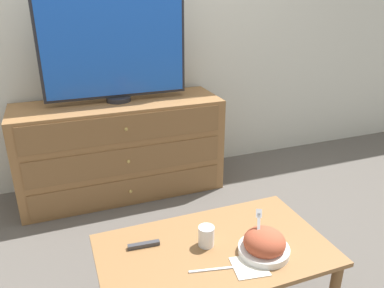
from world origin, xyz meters
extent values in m
plane|color=#56514C|center=(0.00, 0.00, 0.00)|extent=(12.00, 12.00, 0.00)
cube|color=silver|center=(0.00, 0.03, 1.30)|extent=(12.00, 0.05, 2.60)
cube|color=olive|center=(-0.10, -0.27, 0.36)|extent=(1.47, 0.49, 0.71)
cube|color=brown|center=(-0.10, -0.52, 0.12)|extent=(1.35, 0.01, 0.19)
sphere|color=tan|center=(-0.10, -0.53, 0.12)|extent=(0.02, 0.02, 0.02)
cube|color=brown|center=(-0.10, -0.52, 0.36)|extent=(1.35, 0.01, 0.19)
sphere|color=tan|center=(-0.10, -0.53, 0.36)|extent=(0.02, 0.02, 0.02)
cube|color=brown|center=(-0.10, -0.52, 0.59)|extent=(1.35, 0.01, 0.19)
sphere|color=tan|center=(-0.10, -0.53, 0.59)|extent=(0.02, 0.02, 0.02)
cylinder|color=#232328|center=(-0.09, -0.25, 0.73)|extent=(0.17, 0.17, 0.03)
cube|color=#232328|center=(-0.09, -0.24, 1.08)|extent=(1.00, 0.04, 0.68)
cube|color=blue|center=(-0.09, -0.26, 1.08)|extent=(0.96, 0.01, 0.64)
cube|color=olive|center=(0.02, -1.70, 0.44)|extent=(0.96, 0.56, 0.02)
cylinder|color=brown|center=(-0.42, -1.46, 0.21)|extent=(0.04, 0.04, 0.43)
cylinder|color=brown|center=(0.47, -1.46, 0.21)|extent=(0.04, 0.04, 0.43)
cylinder|color=silver|center=(0.20, -1.80, 0.46)|extent=(0.21, 0.21, 0.03)
ellipsoid|color=#AD4C33|center=(0.20, -1.80, 0.50)|extent=(0.17, 0.17, 0.11)
cube|color=silver|center=(0.18, -1.79, 0.54)|extent=(0.06, 0.10, 0.12)
cube|color=silver|center=(0.20, -1.75, 0.60)|extent=(0.03, 0.03, 0.03)
cylinder|color=white|center=(0.00, -1.67, 0.47)|extent=(0.06, 0.06, 0.05)
cylinder|color=white|center=(0.00, -1.67, 0.49)|extent=(0.07, 0.07, 0.09)
cube|color=silver|center=(0.11, -1.86, 0.45)|extent=(0.15, 0.15, 0.00)
cube|color=silver|center=(-0.04, -1.82, 0.45)|extent=(0.19, 0.05, 0.01)
cube|color=#38383D|center=(-0.25, -1.59, 0.45)|extent=(0.14, 0.03, 0.02)
camera|label=1|loc=(-0.52, -2.87, 1.45)|focal=35.00mm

